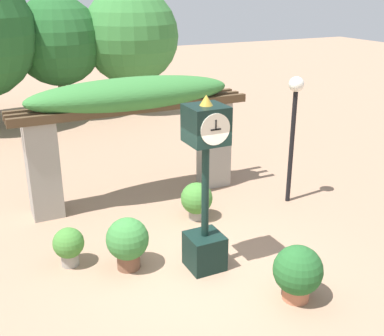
{
  "coord_description": "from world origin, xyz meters",
  "views": [
    {
      "loc": [
        -3.26,
        -6.41,
        4.6
      ],
      "look_at": [
        0.08,
        0.51,
        1.67
      ],
      "focal_mm": 45.0,
      "sensor_mm": 36.0,
      "label": 1
    }
  ],
  "objects_px": {
    "potted_plant_near_right": "(69,245)",
    "lamp_post": "(294,112)",
    "potted_plant_far_left": "(128,241)",
    "potted_plant_near_left": "(298,272)",
    "pedestal_clock": "(205,188)",
    "potted_plant_far_right": "(197,199)"
  },
  "relations": [
    {
      "from": "potted_plant_near_left",
      "to": "potted_plant_far_left",
      "type": "height_order",
      "value": "potted_plant_far_left"
    },
    {
      "from": "potted_plant_far_left",
      "to": "potted_plant_far_right",
      "type": "bearing_deg",
      "value": 31.93
    },
    {
      "from": "lamp_post",
      "to": "potted_plant_far_left",
      "type": "bearing_deg",
      "value": -165.46
    },
    {
      "from": "potted_plant_far_right",
      "to": "potted_plant_near_right",
      "type": "bearing_deg",
      "value": -166.91
    },
    {
      "from": "potted_plant_near_left",
      "to": "potted_plant_near_right",
      "type": "distance_m",
      "value": 3.88
    },
    {
      "from": "potted_plant_near_left",
      "to": "potted_plant_far_left",
      "type": "distance_m",
      "value": 2.86
    },
    {
      "from": "potted_plant_far_right",
      "to": "lamp_post",
      "type": "xyz_separation_m",
      "value": [
        2.26,
        -0.1,
        1.64
      ]
    },
    {
      "from": "potted_plant_far_left",
      "to": "pedestal_clock",
      "type": "bearing_deg",
      "value": -24.43
    },
    {
      "from": "potted_plant_far_right",
      "to": "pedestal_clock",
      "type": "bearing_deg",
      "value": -112.06
    },
    {
      "from": "potted_plant_near_left",
      "to": "lamp_post",
      "type": "relative_size",
      "value": 0.32
    },
    {
      "from": "potted_plant_far_left",
      "to": "lamp_post",
      "type": "distance_m",
      "value": 4.57
    },
    {
      "from": "pedestal_clock",
      "to": "potted_plant_near_left",
      "type": "relative_size",
      "value": 3.35
    },
    {
      "from": "pedestal_clock",
      "to": "potted_plant_near_right",
      "type": "height_order",
      "value": "pedestal_clock"
    },
    {
      "from": "potted_plant_near_right",
      "to": "lamp_post",
      "type": "height_order",
      "value": "lamp_post"
    },
    {
      "from": "potted_plant_near_left",
      "to": "lamp_post",
      "type": "bearing_deg",
      "value": 55.61
    },
    {
      "from": "potted_plant_far_left",
      "to": "potted_plant_far_right",
      "type": "distance_m",
      "value": 2.24
    },
    {
      "from": "potted_plant_near_left",
      "to": "potted_plant_near_right",
      "type": "xyz_separation_m",
      "value": [
        -2.96,
        2.51,
        -0.09
      ]
    },
    {
      "from": "pedestal_clock",
      "to": "potted_plant_far_left",
      "type": "height_order",
      "value": "pedestal_clock"
    },
    {
      "from": "pedestal_clock",
      "to": "potted_plant_near_right",
      "type": "xyz_separation_m",
      "value": [
        -2.09,
        1.08,
        -1.09
      ]
    },
    {
      "from": "pedestal_clock",
      "to": "potted_plant_far_right",
      "type": "xyz_separation_m",
      "value": [
        0.7,
        1.73,
        -1.05
      ]
    },
    {
      "from": "potted_plant_near_right",
      "to": "potted_plant_far_right",
      "type": "relative_size",
      "value": 0.89
    },
    {
      "from": "potted_plant_near_left",
      "to": "potted_plant_far_left",
      "type": "xyz_separation_m",
      "value": [
        -2.06,
        1.98,
        0.03
      ]
    }
  ]
}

